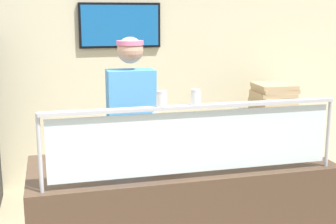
{
  "coord_description": "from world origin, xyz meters",
  "views": [
    {
      "loc": [
        0.17,
        -2.49,
        1.94
      ],
      "look_at": [
        0.93,
        0.44,
        1.29
      ],
      "focal_mm": 49.27,
      "sensor_mm": 36.0,
      "label": 1
    }
  ],
  "objects_px": {
    "pizza_box_stack": "(274,98)",
    "worker_figure": "(132,130)",
    "parmesan_shaker": "(162,100)",
    "pepper_flake_shaker": "(196,98)",
    "pizza_tray": "(162,161)",
    "pizza_server": "(167,159)"
  },
  "relations": [
    {
      "from": "pizza_tray",
      "to": "pizza_box_stack",
      "type": "xyz_separation_m",
      "value": [
        1.77,
        1.83,
        0.04
      ]
    },
    {
      "from": "pizza_server",
      "to": "pepper_flake_shaker",
      "type": "bearing_deg",
      "value": -84.03
    },
    {
      "from": "parmesan_shaker",
      "to": "worker_figure",
      "type": "bearing_deg",
      "value": 89.32
    },
    {
      "from": "pizza_server",
      "to": "pizza_box_stack",
      "type": "height_order",
      "value": "pizza_box_stack"
    },
    {
      "from": "pepper_flake_shaker",
      "to": "worker_figure",
      "type": "bearing_deg",
      "value": 100.37
    },
    {
      "from": "pepper_flake_shaker",
      "to": "worker_figure",
      "type": "xyz_separation_m",
      "value": [
        -0.19,
        1.07,
        -0.44
      ]
    },
    {
      "from": "pizza_tray",
      "to": "pizza_server",
      "type": "xyz_separation_m",
      "value": [
        0.03,
        -0.02,
        0.02
      ]
    },
    {
      "from": "pizza_tray",
      "to": "pepper_flake_shaker",
      "type": "xyz_separation_m",
      "value": [
        0.13,
        -0.32,
        0.48
      ]
    },
    {
      "from": "pizza_box_stack",
      "to": "worker_figure",
      "type": "bearing_deg",
      "value": -149.48
    },
    {
      "from": "pizza_server",
      "to": "pizza_box_stack",
      "type": "bearing_deg",
      "value": 33.81
    },
    {
      "from": "pepper_flake_shaker",
      "to": "pizza_box_stack",
      "type": "relative_size",
      "value": 0.2
    },
    {
      "from": "pizza_server",
      "to": "pepper_flake_shaker",
      "type": "xyz_separation_m",
      "value": [
        0.1,
        -0.3,
        0.46
      ]
    },
    {
      "from": "pizza_tray",
      "to": "worker_figure",
      "type": "distance_m",
      "value": 0.75
    },
    {
      "from": "parmesan_shaker",
      "to": "pepper_flake_shaker",
      "type": "distance_m",
      "value": 0.21
    },
    {
      "from": "pizza_server",
      "to": "parmesan_shaker",
      "type": "xyz_separation_m",
      "value": [
        -0.11,
        -0.3,
        0.46
      ]
    },
    {
      "from": "worker_figure",
      "to": "pizza_box_stack",
      "type": "height_order",
      "value": "worker_figure"
    },
    {
      "from": "pepper_flake_shaker",
      "to": "pizza_box_stack",
      "type": "height_order",
      "value": "pepper_flake_shaker"
    },
    {
      "from": "worker_figure",
      "to": "pizza_box_stack",
      "type": "xyz_separation_m",
      "value": [
        1.83,
        1.08,
        -0.0
      ]
    },
    {
      "from": "pizza_tray",
      "to": "pepper_flake_shaker",
      "type": "bearing_deg",
      "value": -67.72
    },
    {
      "from": "pizza_tray",
      "to": "pizza_server",
      "type": "height_order",
      "value": "pizza_server"
    },
    {
      "from": "parmesan_shaker",
      "to": "pizza_box_stack",
      "type": "bearing_deg",
      "value": 49.33
    },
    {
      "from": "worker_figure",
      "to": "pizza_box_stack",
      "type": "distance_m",
      "value": 2.13
    }
  ]
}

